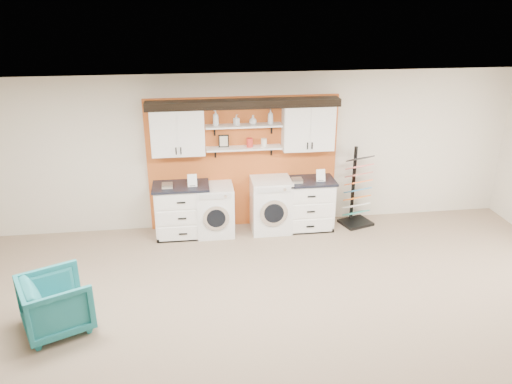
{
  "coord_description": "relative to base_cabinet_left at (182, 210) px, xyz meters",
  "views": [
    {
      "loc": [
        -0.91,
        -4.52,
        4.06
      ],
      "look_at": [
        0.01,
        2.3,
        1.3
      ],
      "focal_mm": 35.0,
      "sensor_mm": 36.0,
      "label": 1
    }
  ],
  "objects": [
    {
      "name": "picture_frame",
      "position": [
        0.78,
        0.21,
        1.18
      ],
      "size": [
        0.18,
        0.02,
        0.22
      ],
      "color": "black",
      "rests_on": "shelf_lower"
    },
    {
      "name": "accent_panel",
      "position": [
        1.13,
        0.32,
        0.72
      ],
      "size": [
        3.4,
        0.07,
        2.4
      ],
      "primitive_type": "cube",
      "color": "#BC5520",
      "rests_on": "wall_back"
    },
    {
      "name": "shelf_upper",
      "position": [
        1.13,
        0.16,
        1.45
      ],
      "size": [
        1.32,
        0.28,
        0.03
      ],
      "primitive_type": "cube",
      "color": "white",
      "rests_on": "wall_back"
    },
    {
      "name": "soap_bottle_b",
      "position": [
        1.0,
        0.16,
        1.56
      ],
      "size": [
        0.11,
        0.11,
        0.18
      ],
      "primitive_type": "imported",
      "rotation": [
        0.0,
        0.0,
        2.08
      ],
      "color": "silver",
      "rests_on": "shelf_upper"
    },
    {
      "name": "washer",
      "position": [
        0.58,
        -0.0,
        -0.02
      ],
      "size": [
        0.65,
        0.71,
        0.91
      ],
      "color": "white",
      "rests_on": "floor"
    },
    {
      "name": "base_cabinet_right",
      "position": [
        2.26,
        0.0,
        -0.01
      ],
      "size": [
        0.96,
        0.66,
        0.94
      ],
      "color": "white",
      "rests_on": "floor"
    },
    {
      "name": "base_cabinet_left",
      "position": [
        0.0,
        0.0,
        0.0
      ],
      "size": [
        0.98,
        0.66,
        0.96
      ],
      "color": "white",
      "rests_on": "floor"
    },
    {
      "name": "ceiling",
      "position": [
        1.13,
        -3.64,
        2.32
      ],
      "size": [
        10.0,
        10.0,
        0.0
      ],
      "primitive_type": "plane",
      "rotation": [
        3.14,
        0.0,
        0.0
      ],
      "color": "white",
      "rests_on": "wall_back"
    },
    {
      "name": "floor",
      "position": [
        1.13,
        -3.64,
        -0.48
      ],
      "size": [
        10.0,
        10.0,
        0.0
      ],
      "primitive_type": "plane",
      "color": "gray",
      "rests_on": "ground"
    },
    {
      "name": "canister_red",
      "position": [
        1.23,
        0.16,
        1.15
      ],
      "size": [
        0.11,
        0.11,
        0.16
      ],
      "primitive_type": "cylinder",
      "color": "red",
      "rests_on": "shelf_lower"
    },
    {
      "name": "soap_bottle_c",
      "position": [
        1.29,
        0.16,
        1.55
      ],
      "size": [
        0.17,
        0.17,
        0.16
      ],
      "primitive_type": "imported",
      "rotation": [
        0.0,
        0.0,
        1.2
      ],
      "color": "silver",
      "rests_on": "shelf_upper"
    },
    {
      "name": "upper_cabinet_left",
      "position": [
        -0.0,
        0.15,
        1.4
      ],
      "size": [
        0.9,
        0.35,
        0.84
      ],
      "color": "white",
      "rests_on": "wall_back"
    },
    {
      "name": "sample_rack",
      "position": [
        3.21,
        0.03,
        0.01
      ],
      "size": [
        0.65,
        0.59,
        1.47
      ],
      "rotation": [
        0.0,
        0.0,
        0.32
      ],
      "color": "black",
      "rests_on": "floor"
    },
    {
      "name": "dryer",
      "position": [
        1.59,
        -0.0,
        0.01
      ],
      "size": [
        0.7,
        0.71,
        0.98
      ],
      "color": "white",
      "rests_on": "floor"
    },
    {
      "name": "shelf_lower",
      "position": [
        1.13,
        0.16,
        1.05
      ],
      "size": [
        1.32,
        0.28,
        0.03
      ],
      "primitive_type": "cube",
      "color": "white",
      "rests_on": "wall_back"
    },
    {
      "name": "wall_back",
      "position": [
        1.13,
        0.36,
        0.92
      ],
      "size": [
        10.0,
        0.0,
        10.0
      ],
      "primitive_type": "plane",
      "rotation": [
        1.57,
        0.0,
        0.0
      ],
      "color": "beige",
      "rests_on": "floor"
    },
    {
      "name": "armchair",
      "position": [
        -1.59,
        -2.5,
        -0.11
      ],
      "size": [
        1.07,
        1.06,
        0.74
      ],
      "primitive_type": "imported",
      "rotation": [
        0.0,
        0.0,
        2.0
      ],
      "color": "#1B737A",
      "rests_on": "floor"
    },
    {
      "name": "soap_bottle_a",
      "position": [
        0.65,
        0.16,
        1.6
      ],
      "size": [
        0.15,
        0.15,
        0.27
      ],
      "primitive_type": "imported",
      "rotation": [
        0.0,
        0.0,
        -0.72
      ],
      "color": "silver",
      "rests_on": "shelf_upper"
    },
    {
      "name": "upper_cabinet_right",
      "position": [
        2.26,
        0.15,
        1.4
      ],
      "size": [
        0.9,
        0.35,
        0.84
      ],
      "color": "white",
      "rests_on": "wall_back"
    },
    {
      "name": "canister_cream",
      "position": [
        1.48,
        0.16,
        1.14
      ],
      "size": [
        0.1,
        0.1,
        0.14
      ],
      "primitive_type": "cylinder",
      "color": "silver",
      "rests_on": "shelf_lower"
    },
    {
      "name": "soap_bottle_d",
      "position": [
        1.59,
        0.16,
        1.59
      ],
      "size": [
        0.13,
        0.13,
        0.26
      ],
      "primitive_type": "imported",
      "rotation": [
        0.0,
        0.0,
        -0.34
      ],
      "color": "silver",
      "rests_on": "shelf_upper"
    },
    {
      "name": "crown_molding",
      "position": [
        1.13,
        0.17,
        1.85
      ],
      "size": [
        3.3,
        0.41,
        0.13
      ],
      "color": "black",
      "rests_on": "wall_back"
    }
  ]
}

